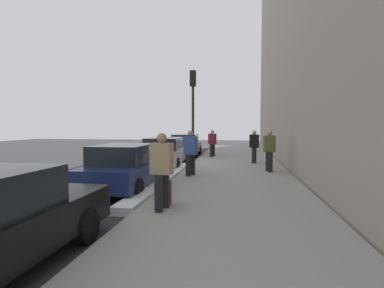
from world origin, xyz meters
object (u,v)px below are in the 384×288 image
pedestrian_tan_coat (162,169)px  pedestrian_olive_coat (269,149)px  parked_car_navy (125,167)px  pedestrian_burgundy_coat (212,142)px  pedestrian_black_coat (254,145)px  parked_car_silver (165,152)px  traffic_light_pole (193,103)px  parked_car_maroon (186,145)px  rolling_suitcase (166,193)px  pedestrian_blue_coat (190,152)px

pedestrian_tan_coat → pedestrian_olive_coat: pedestrian_tan_coat is taller
parked_car_navy → pedestrian_burgundy_coat: (9.69, -2.08, 0.29)m
parked_car_navy → pedestrian_black_coat: (6.78, -4.55, 0.32)m
parked_car_navy → pedestrian_black_coat: size_ratio=2.45×
parked_car_silver → pedestrian_burgundy_coat: bearing=-26.9°
parked_car_silver → pedestrian_burgundy_coat: (4.13, -2.10, 0.29)m
pedestrian_tan_coat → traffic_light_pole: traffic_light_pole is taller
pedestrian_burgundy_coat → traffic_light_pole: bearing=175.5°
pedestrian_olive_coat → pedestrian_black_coat: (2.96, 0.48, -0.03)m
pedestrian_burgundy_coat → traffic_light_pole: traffic_light_pole is taller
parked_car_navy → traffic_light_pole: 5.10m
parked_car_silver → parked_car_maroon: 5.65m
pedestrian_black_coat → pedestrian_burgundy_coat: pedestrian_black_coat is taller
parked_car_navy → pedestrian_tan_coat: size_ratio=2.34×
pedestrian_black_coat → rolling_suitcase: (-8.99, 2.64, -0.62)m
pedestrian_black_coat → traffic_light_pole: bearing=131.9°
pedestrian_olive_coat → pedestrian_blue_coat: (-1.55, 3.20, 0.00)m
pedestrian_burgundy_coat → parked_car_silver: bearing=153.1°
pedestrian_olive_coat → rolling_suitcase: 6.82m
pedestrian_olive_coat → pedestrian_burgundy_coat: 6.57m
pedestrian_tan_coat → parked_car_navy: bearing=36.1°
pedestrian_black_coat → pedestrian_burgundy_coat: size_ratio=1.03×
pedestrian_olive_coat → traffic_light_pole: 3.97m
pedestrian_black_coat → rolling_suitcase: 9.39m
pedestrian_olive_coat → rolling_suitcase: pedestrian_olive_coat is taller
parked_car_navy → rolling_suitcase: size_ratio=4.38×
parked_car_silver → rolling_suitcase: 8.00m
pedestrian_black_coat → traffic_light_pole: size_ratio=0.39×
traffic_light_pole → pedestrian_blue_coat: bearing=-174.5°
pedestrian_olive_coat → rolling_suitcase: (-6.03, 3.12, -0.64)m
parked_car_silver → pedestrian_blue_coat: bearing=-150.5°
parked_car_silver → pedestrian_blue_coat: 3.78m
pedestrian_tan_coat → pedestrian_black_coat: size_ratio=1.05×
pedestrian_tan_coat → rolling_suitcase: pedestrian_tan_coat is taller
parked_car_navy → parked_car_silver: bearing=0.2°
traffic_light_pole → rolling_suitcase: traffic_light_pole is taller
pedestrian_black_coat → rolling_suitcase: size_ratio=1.79×
parked_car_maroon → pedestrian_black_coat: pedestrian_black_coat is taller
pedestrian_olive_coat → pedestrian_burgundy_coat: pedestrian_olive_coat is taller
parked_car_maroon → parked_car_navy: bearing=179.5°
pedestrian_blue_coat → pedestrian_burgundy_coat: bearing=-1.9°
parked_car_navy → parked_car_silver: (5.55, 0.02, 0.00)m
traffic_light_pole → rolling_suitcase: (-6.39, -0.26, -2.70)m
pedestrian_black_coat → pedestrian_blue_coat: bearing=148.9°
pedestrian_tan_coat → pedestrian_blue_coat: (4.92, 0.09, -0.01)m
parked_car_maroon → rolling_suitcase: 13.53m
parked_car_silver → pedestrian_burgundy_coat: 4.65m
parked_car_maroon → rolling_suitcase: bearing=-172.3°
parked_car_navy → parked_car_maroon: size_ratio=0.95×
parked_car_silver → pedestrian_tan_coat: 8.43m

